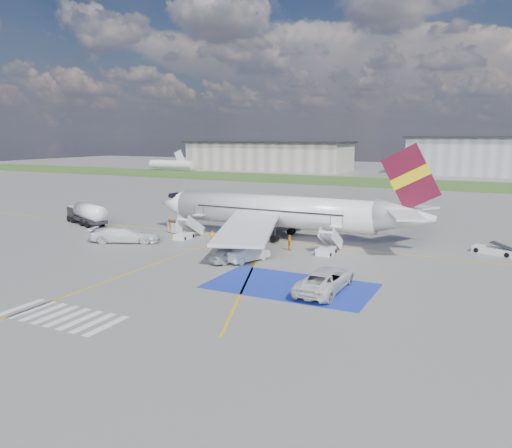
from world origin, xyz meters
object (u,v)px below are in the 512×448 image
object	(u,v)px
belt_loader	(494,251)
airliner	(284,212)
car_silver_b	(248,254)
gpu_cart	(175,228)
car_silver_a	(230,255)
van_white_a	(326,276)
fuel_tanker	(87,216)
van_white_b	(125,232)

from	to	relation	value
belt_loader	airliner	bearing A→B (deg)	-153.48
car_silver_b	gpu_cart	bearing A→B (deg)	-10.44
gpu_cart	car_silver_b	bearing A→B (deg)	-9.85
car_silver_a	van_white_a	size ratio (longest dim) A/B	0.71
fuel_tanker	belt_loader	distance (m)	53.37
gpu_cart	car_silver_b	size ratio (longest dim) A/B	0.42
van_white_a	fuel_tanker	bearing A→B (deg)	-19.27
car_silver_b	fuel_tanker	bearing A→B (deg)	4.22
fuel_tanker	car_silver_b	size ratio (longest dim) A/B	1.84
fuel_tanker	belt_loader	xyz separation A→B (m)	(53.00, 6.18, -0.95)
car_silver_b	van_white_a	bearing A→B (deg)	171.10
gpu_cart	car_silver_a	bearing A→B (deg)	-15.49
airliner	van_white_b	xyz separation A→B (m)	(-16.11, -10.57, -2.17)
airliner	belt_loader	xyz separation A→B (m)	(23.76, 2.60, -3.05)
car_silver_b	van_white_a	size ratio (longest dim) A/B	0.77
van_white_a	van_white_b	world-z (taller)	van_white_a
airliner	fuel_tanker	bearing A→B (deg)	-173.01
airliner	van_white_a	distance (m)	21.34
airliner	van_white_a	bearing A→B (deg)	-57.02
car_silver_b	belt_loader	bearing A→B (deg)	-126.71
airliner	car_silver_b	world-z (taller)	airliner
fuel_tanker	gpu_cart	world-z (taller)	fuel_tanker
belt_loader	car_silver_b	distance (m)	26.87
gpu_cart	car_silver_b	distance (m)	18.05
airliner	gpu_cart	distance (m)	14.82
gpu_cart	van_white_b	world-z (taller)	van_white_b
fuel_tanker	van_white_b	distance (m)	14.87
fuel_tanker	gpu_cart	size ratio (longest dim) A/B	4.39
airliner	van_white_b	distance (m)	19.39
belt_loader	car_silver_a	world-z (taller)	car_silver_a
belt_loader	car_silver_b	xyz separation A→B (m)	(-22.44, -14.78, 0.48)
van_white_a	car_silver_a	bearing A→B (deg)	-21.09
fuel_tanker	car_silver_b	distance (m)	31.75
belt_loader	van_white_a	size ratio (longest dim) A/B	0.73
belt_loader	gpu_cart	bearing A→B (deg)	-151.28
airliner	van_white_a	world-z (taller)	airliner
belt_loader	car_silver_b	size ratio (longest dim) A/B	0.95
belt_loader	van_white_a	xyz separation A→B (m)	(-12.21, -20.41, 0.88)
car_silver_a	fuel_tanker	bearing A→B (deg)	4.10
belt_loader	fuel_tanker	bearing A→B (deg)	-153.08
van_white_b	car_silver_a	bearing A→B (deg)	-122.97
van_white_b	airliner	bearing A→B (deg)	-79.99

